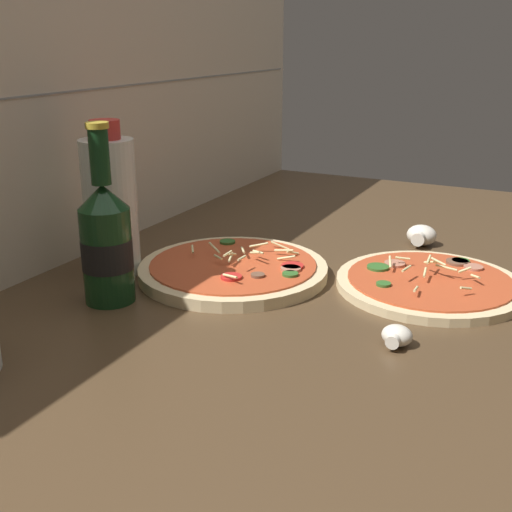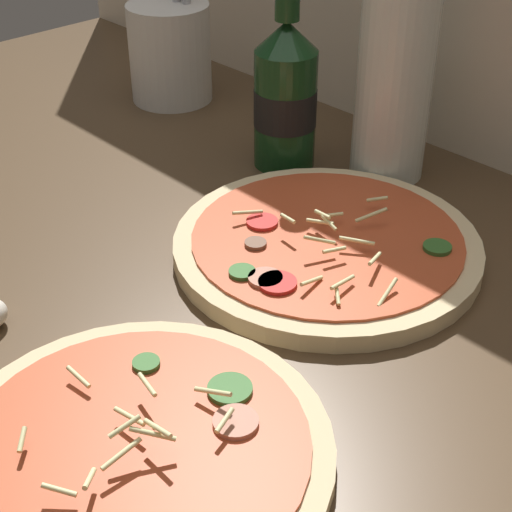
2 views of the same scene
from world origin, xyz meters
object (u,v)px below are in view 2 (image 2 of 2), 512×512
Objects in this scene: pizza_far at (327,246)px; beer_bottle at (285,92)px; pizza_near at (137,452)px; utensil_crock at (170,51)px; oil_bottle at (394,81)px.

beer_bottle is at bearing 146.71° from pizza_far.
utensil_crock is at bearing 139.33° from pizza_near.
pizza_far is (-8.39, 28.88, 0.23)cm from pizza_near.
utensil_crock is (-49.85, 42.84, 5.87)cm from pizza_near.
pizza_near is at bearing -73.80° from pizza_far.
pizza_near is at bearing -40.67° from utensil_crock.
oil_bottle is (-7.01, 17.83, 10.05)cm from pizza_far.
utensil_crock is (-34.44, -3.87, -4.41)cm from oil_bottle.
pizza_far is 1.23× the size of oil_bottle.
beer_bottle is at bearing 122.23° from pizza_near.
utensil_crock reaches higher than pizza_far.
oil_bottle is (9.74, 6.83, 2.19)cm from beer_bottle.
pizza_near is 1.10× the size of beer_bottle.
pizza_near is 1.27× the size of utensil_crock.
pizza_far is at bearing -18.61° from utensil_crock.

